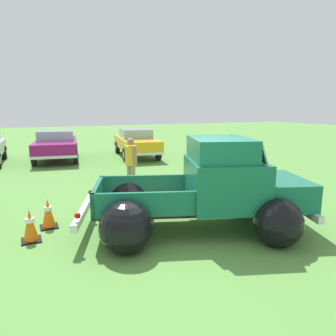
% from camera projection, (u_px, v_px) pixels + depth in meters
% --- Properties ---
extents(ground_plane, '(80.00, 80.00, 0.00)m').
position_uv_depth(ground_plane, '(192.00, 229.00, 6.62)').
color(ground_plane, '#548C3D').
extents(vintage_pickup_truck, '(5.00, 3.86, 1.96)m').
position_uv_depth(vintage_pickup_truck, '(211.00, 194.00, 6.51)').
color(vintage_pickup_truck, black).
rests_on(vintage_pickup_truck, ground).
extents(show_car_1, '(2.61, 4.70, 1.43)m').
position_uv_depth(show_car_1, '(56.00, 144.00, 15.31)').
color(show_car_1, black).
rests_on(show_car_1, ground).
extents(show_car_2, '(2.48, 4.93, 1.43)m').
position_uv_depth(show_car_2, '(136.00, 142.00, 16.41)').
color(show_car_2, black).
rests_on(show_car_2, ground).
extents(spectator_0, '(0.48, 0.48, 1.64)m').
position_uv_depth(spectator_0, '(229.00, 153.00, 11.13)').
color(spectator_0, '#4C4742').
rests_on(spectator_0, ground).
extents(spectator_2, '(0.44, 0.53, 1.62)m').
position_uv_depth(spectator_2, '(131.00, 161.00, 9.57)').
color(spectator_2, gray).
rests_on(spectator_2, ground).
extents(lane_cone_0, '(0.36, 0.36, 0.63)m').
position_uv_depth(lane_cone_0, '(48.00, 213.00, 6.64)').
color(lane_cone_0, black).
rests_on(lane_cone_0, ground).
extents(lane_cone_1, '(0.36, 0.36, 0.63)m').
position_uv_depth(lane_cone_1, '(30.00, 226.00, 5.95)').
color(lane_cone_1, black).
rests_on(lane_cone_1, ground).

